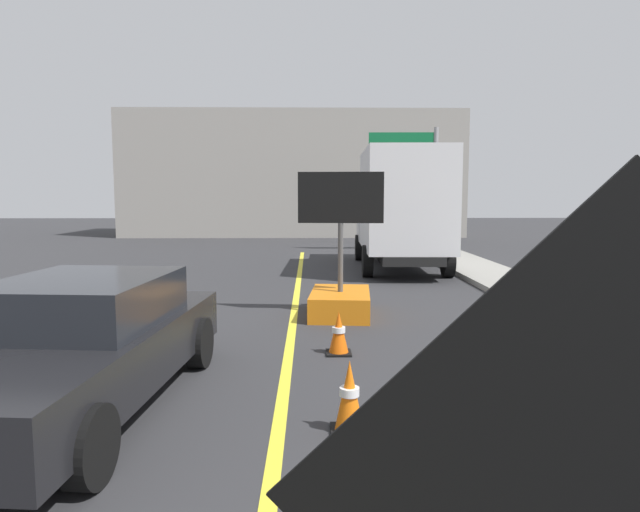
{
  "coord_description": "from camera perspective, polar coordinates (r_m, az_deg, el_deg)",
  "views": [
    {
      "loc": [
        0.31,
        1.64,
        2.25
      ],
      "look_at": [
        0.4,
        6.97,
        1.67
      ],
      "focal_mm": 31.31,
      "sensor_mm": 36.0,
      "label": 1
    }
  ],
  "objects": [
    {
      "name": "box_truck",
      "position": [
        17.32,
        8.24,
        4.94
      ],
      "size": [
        2.69,
        6.59,
        3.59
      ],
      "color": "black",
      "rests_on": "ground"
    },
    {
      "name": "traffic_cone_mid_lane",
      "position": [
        5.47,
        3.02,
        -14.2
      ],
      "size": [
        0.36,
        0.36,
        0.71
      ],
      "color": "black",
      "rests_on": "ground"
    },
    {
      "name": "lane_center_stripe",
      "position": [
        4.91,
        -4.85,
        -21.06
      ],
      "size": [
        0.14,
        36.0,
        0.01
      ],
      "primitive_type": "cube",
      "color": "yellow",
      "rests_on": "ground"
    },
    {
      "name": "pickup_car",
      "position": [
        6.48,
        -23.51,
        -8.25
      ],
      "size": [
        2.27,
        4.77,
        1.38
      ],
      "color": "black",
      "rests_on": "ground"
    },
    {
      "name": "arrow_board_trailer",
      "position": [
        10.6,
        2.09,
        -3.48
      ],
      "size": [
        1.6,
        1.89,
        2.7
      ],
      "color": "orange",
      "rests_on": "ground"
    },
    {
      "name": "traffic_cone_far_lane",
      "position": [
        8.03,
        1.92,
        -7.88
      ],
      "size": [
        0.36,
        0.36,
        0.62
      ],
      "color": "black",
      "rests_on": "ground"
    },
    {
      "name": "highway_guide_sign",
      "position": [
        23.08,
        9.79,
        8.94
      ],
      "size": [
        2.79,
        0.2,
        5.0
      ],
      "color": "gray",
      "rests_on": "ground"
    },
    {
      "name": "far_building_block",
      "position": [
        33.47,
        -2.7,
        8.19
      ],
      "size": [
        19.0,
        6.57,
        6.93
      ],
      "primitive_type": "cube",
      "color": "gray",
      "rests_on": "ground"
    }
  ]
}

